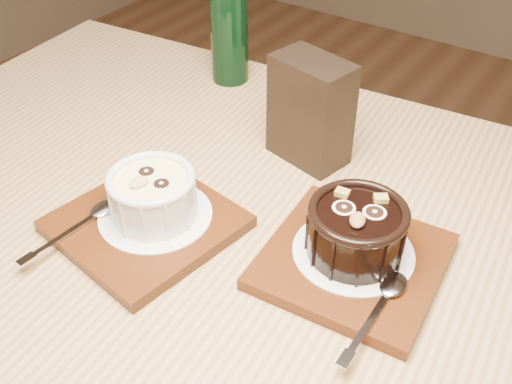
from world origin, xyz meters
TOP-DOWN VIEW (x-y plane):
  - table at (0.06, 0.21)m, footprint 1.27×0.91m
  - tray_left at (-0.07, 0.17)m, footprint 0.20×0.20m
  - doily_left at (-0.06, 0.18)m, footprint 0.13×0.13m
  - ramekin_white at (-0.06, 0.18)m, footprint 0.10×0.10m
  - spoon_left at (-0.12, 0.12)m, footprint 0.04×0.14m
  - tray_right at (0.16, 0.25)m, footprint 0.19×0.19m
  - doily_right at (0.15, 0.26)m, footprint 0.13×0.13m
  - ramekin_dark at (0.15, 0.26)m, footprint 0.10×0.10m
  - spoon_right at (0.21, 0.20)m, footprint 0.03×0.13m
  - condiment_stand at (0.01, 0.40)m, footprint 0.11×0.08m
  - green_bottle at (-0.20, 0.52)m, footprint 0.06×0.06m

SIDE VIEW (x-z plane):
  - table at x=0.06m, z-range 0.28..1.03m
  - tray_left at x=-0.07m, z-range 0.75..0.76m
  - tray_right at x=0.16m, z-range 0.75..0.76m
  - doily_left at x=-0.06m, z-range 0.77..0.77m
  - doily_right at x=0.15m, z-range 0.77..0.77m
  - spoon_left at x=-0.12m, z-range 0.77..0.77m
  - spoon_right at x=0.21m, z-range 0.77..0.77m
  - ramekin_white at x=-0.06m, z-range 0.77..0.83m
  - ramekin_dark at x=0.15m, z-range 0.77..0.83m
  - condiment_stand at x=0.01m, z-range 0.75..0.89m
  - green_bottle at x=-0.20m, z-range 0.73..0.94m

